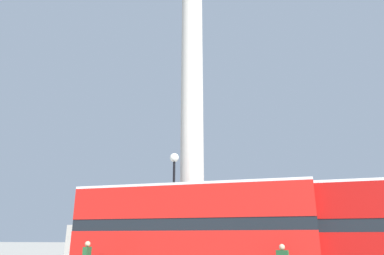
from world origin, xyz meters
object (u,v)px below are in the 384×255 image
at_px(monument_column, 192,162).
at_px(bus_b, 191,226).
at_px(street_lamp, 174,194).
at_px(equestrian_statue, 86,237).

height_order(monument_column, bus_b, monument_column).
bearing_deg(bus_b, monument_column, 105.08).
xyz_separation_m(monument_column, street_lamp, (-0.19, -4.14, -2.74)).
height_order(bus_b, street_lamp, street_lamp).
relative_size(bus_b, equestrian_statue, 1.86).
xyz_separation_m(monument_column, equestrian_statue, (-10.50, 5.57, -5.01)).
distance_m(monument_column, bus_b, 7.75).
height_order(equestrian_statue, street_lamp, street_lamp).
xyz_separation_m(monument_column, bus_b, (1.21, -6.18, -4.52)).
xyz_separation_m(bus_b, street_lamp, (-1.40, 2.04, 1.78)).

